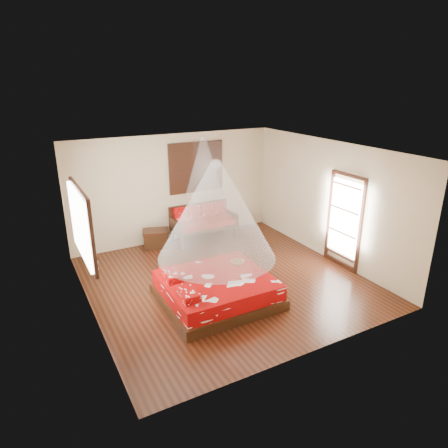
{
  "coord_description": "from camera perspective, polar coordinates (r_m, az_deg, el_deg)",
  "views": [
    {
      "loc": [
        -3.66,
        -6.71,
        4.09
      ],
      "look_at": [
        0.17,
        0.36,
        1.15
      ],
      "focal_mm": 32.0,
      "sensor_mm": 36.0,
      "label": 1
    }
  ],
  "objects": [
    {
      "name": "mosquito_net_main",
      "position": [
        7.17,
        -1.1,
        1.87
      ],
      "size": [
        2.19,
        2.19,
        1.8
      ],
      "primitive_type": "cone",
      "color": "white",
      "rests_on": "ceiling"
    },
    {
      "name": "shutter_panel",
      "position": [
        10.58,
        -3.99,
        8.09
      ],
      "size": [
        1.52,
        0.06,
        1.32
      ],
      "color": "black",
      "rests_on": "wall_back"
    },
    {
      "name": "storage_chest",
      "position": [
        10.38,
        -9.69,
        -2.04
      ],
      "size": [
        0.78,
        0.66,
        0.46
      ],
      "rotation": [
        0.0,
        0.0,
        -0.32
      ],
      "color": "black",
      "rests_on": "floor"
    },
    {
      "name": "glazed_door",
      "position": [
        9.34,
        16.78,
        0.32
      ],
      "size": [
        0.08,
        1.02,
        2.16
      ],
      "color": "black",
      "rests_on": "floor"
    },
    {
      "name": "mosquito_net_daybed",
      "position": [
        10.15,
        -2.9,
        8.17
      ],
      "size": [
        0.98,
        0.98,
        1.5
      ],
      "primitive_type": "cone",
      "color": "white",
      "rests_on": "ceiling"
    },
    {
      "name": "bed",
      "position": [
        7.81,
        -1.15,
        -9.36
      ],
      "size": [
        2.11,
        1.91,
        0.64
      ],
      "rotation": [
        0.0,
        0.0,
        -0.01
      ],
      "color": "black",
      "rests_on": "floor"
    },
    {
      "name": "daybed",
      "position": [
        10.66,
        -3.05,
        0.49
      ],
      "size": [
        1.7,
        0.76,
        0.94
      ],
      "color": "black",
      "rests_on": "floor"
    },
    {
      "name": "room",
      "position": [
        8.11,
        0.15,
        0.7
      ],
      "size": [
        5.54,
        5.54,
        2.84
      ],
      "color": "black",
      "rests_on": "ground"
    },
    {
      "name": "window_left",
      "position": [
        7.38,
        -19.45,
        -0.01
      ],
      "size": [
        0.1,
        1.74,
        1.34
      ],
      "color": "black",
      "rests_on": "wall_left"
    },
    {
      "name": "wine_tray",
      "position": [
        8.29,
        1.91,
        -5.11
      ],
      "size": [
        0.29,
        0.29,
        0.23
      ],
      "rotation": [
        0.0,
        0.0,
        -0.34
      ],
      "color": "brown",
      "rests_on": "bed"
    }
  ]
}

